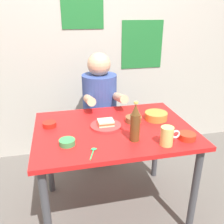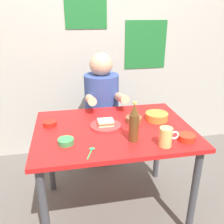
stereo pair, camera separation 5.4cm
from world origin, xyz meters
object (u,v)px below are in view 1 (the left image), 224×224
person_seated (100,97)px  beer_bottle (135,123)px  stool (100,135)px  beer_mug (167,136)px  sauce_bowl_chili (187,136)px  sandwich (106,122)px  plate_orange (106,126)px  dining_table (114,139)px

person_seated → beer_bottle: 0.83m
stool → beer_bottle: 0.98m
beer_mug → sauce_bowl_chili: beer_mug is taller
sandwich → beer_mug: bearing=-46.6°
beer_mug → beer_bottle: beer_bottle is taller
plate_orange → sandwich: size_ratio=2.00×
plate_orange → sauce_bowl_chili: (0.47, -0.30, 0.02)m
dining_table → person_seated: (0.01, 0.62, 0.12)m
sauce_bowl_chili → dining_table: bearing=147.9°
plate_orange → dining_table: bearing=-31.0°
beer_bottle → plate_orange: bearing=120.7°
beer_bottle → person_seated: bearing=95.4°
stool → sandwich: 0.74m
sandwich → beer_bottle: bearing=-59.3°
beer_bottle → dining_table: bearing=113.6°
person_seated → beer_mug: size_ratio=5.71×
plate_orange → beer_bottle: bearing=-59.3°
dining_table → beer_bottle: size_ratio=4.20×
beer_mug → stool: bearing=105.2°
plate_orange → sandwich: bearing=90.0°
plate_orange → beer_mug: size_ratio=1.75×
person_seated → sandwich: size_ratio=6.54×
beer_bottle → sauce_bowl_chili: beer_bottle is taller
sandwich → beer_bottle: size_ratio=0.42×
beer_bottle → stool: bearing=95.3°
stool → plate_orange: plate_orange is taller
stool → sauce_bowl_chili: (0.41, -0.90, 0.41)m
plate_orange → sandwich: sandwich is taller
stool → beer_mug: size_ratio=3.57×
dining_table → stool: (0.01, 0.63, -0.30)m
dining_table → beer_bottle: 0.31m
dining_table → plate_orange: 0.12m
stool → sauce_bowl_chili: 1.07m
sauce_bowl_chili → stool: bearing=114.7°
person_seated → plate_orange: 0.59m
person_seated → sauce_bowl_chili: bearing=-65.0°
sandwich → plate_orange: bearing=-90.0°
stool → person_seated: (0.00, -0.01, 0.42)m
sandwich → beer_mug: 0.46m
person_seated → sauce_bowl_chili: (0.41, -0.88, -0.00)m
sauce_bowl_chili → person_seated: bearing=115.0°
person_seated → sandwich: person_seated is taller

